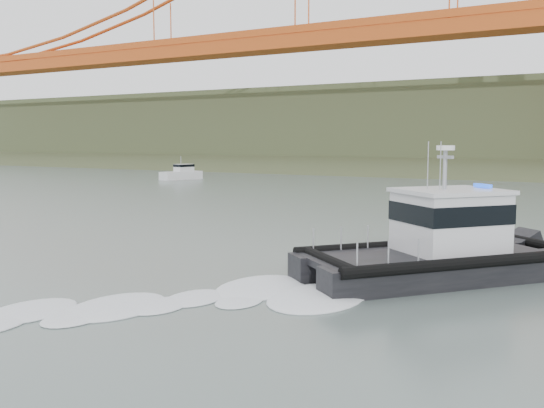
# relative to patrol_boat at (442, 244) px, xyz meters

# --- Properties ---
(ground) EXTENTS (400.00, 400.00, 0.00)m
(ground) POSITION_rel_patrol_boat_xyz_m (-11.16, -7.26, -1.42)
(ground) COLOR #4F5E58
(ground) RESTS_ON ground
(headlands) EXTENTS (500.00, 105.36, 27.12)m
(headlands) POSITION_rel_patrol_boat_xyz_m (-11.16, 118.24, 5.62)
(headlands) COLOR #3E4A2A
(headlands) RESTS_ON ground
(patrol_boat) EXTENTS (10.79, 11.68, 5.68)m
(patrol_boat) POSITION_rel_patrol_boat_xyz_m (0.00, 0.00, 0.00)
(patrol_boat) COLOR black
(patrol_boat) RESTS_ON ground
(motorboat) EXTENTS (3.64, 6.70, 3.50)m
(motorboat) POSITION_rel_patrol_boat_xyz_m (-49.17, 45.13, -0.55)
(motorboat) COLOR silver
(motorboat) RESTS_ON ground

